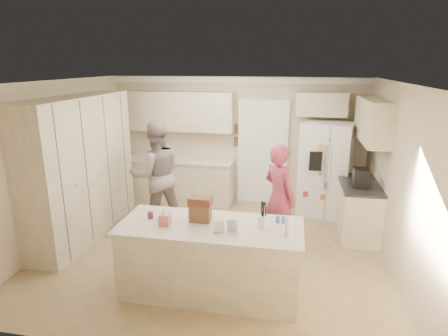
% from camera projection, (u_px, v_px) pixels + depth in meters
% --- Properties ---
extents(floor, '(5.20, 4.60, 0.02)m').
position_uv_depth(floor, '(214.00, 250.00, 5.96)').
color(floor, '#9E7F57').
rests_on(floor, ground).
extents(ceiling, '(5.20, 4.60, 0.02)m').
position_uv_depth(ceiling, '(212.00, 81.00, 5.25)').
color(ceiling, white).
rests_on(ceiling, wall_back).
extents(wall_back, '(5.20, 0.02, 2.60)m').
position_uv_depth(wall_back, '(237.00, 140.00, 7.79)').
color(wall_back, beige).
rests_on(wall_back, ground).
extents(wall_front, '(5.20, 0.02, 2.60)m').
position_uv_depth(wall_front, '(159.00, 240.00, 3.42)').
color(wall_front, beige).
rests_on(wall_front, ground).
extents(wall_left, '(0.02, 4.60, 2.60)m').
position_uv_depth(wall_left, '(56.00, 162.00, 6.07)').
color(wall_left, beige).
rests_on(wall_left, ground).
extents(wall_right, '(0.02, 4.60, 2.60)m').
position_uv_depth(wall_right, '(399.00, 180.00, 5.14)').
color(wall_right, beige).
rests_on(wall_right, ground).
extents(crown_back, '(5.20, 0.08, 0.12)m').
position_uv_depth(crown_back, '(237.00, 80.00, 7.41)').
color(crown_back, white).
rests_on(crown_back, wall_back).
extents(pantry_bank, '(0.60, 2.60, 2.35)m').
position_uv_depth(pantry_bank, '(81.00, 167.00, 6.24)').
color(pantry_bank, beige).
rests_on(pantry_bank, floor).
extents(back_base_cab, '(2.20, 0.60, 0.88)m').
position_uv_depth(back_base_cab, '(181.00, 181.00, 7.93)').
color(back_base_cab, beige).
rests_on(back_base_cab, floor).
extents(back_countertop, '(2.24, 0.63, 0.04)m').
position_uv_depth(back_countertop, '(180.00, 160.00, 7.80)').
color(back_countertop, beige).
rests_on(back_countertop, back_base_cab).
extents(back_upper_cab, '(2.20, 0.35, 0.80)m').
position_uv_depth(back_upper_cab, '(180.00, 111.00, 7.66)').
color(back_upper_cab, beige).
rests_on(back_upper_cab, wall_back).
extents(doorway_opening, '(0.90, 0.06, 2.10)m').
position_uv_depth(doorway_opening, '(263.00, 154.00, 7.73)').
color(doorway_opening, black).
rests_on(doorway_opening, floor).
extents(doorway_casing, '(1.02, 0.03, 2.22)m').
position_uv_depth(doorway_casing, '(263.00, 154.00, 7.70)').
color(doorway_casing, white).
rests_on(doorway_casing, floor).
extents(wall_frame_upper, '(0.15, 0.02, 0.20)m').
position_uv_depth(wall_frame_upper, '(238.00, 129.00, 7.68)').
color(wall_frame_upper, brown).
rests_on(wall_frame_upper, wall_back).
extents(wall_frame_lower, '(0.15, 0.02, 0.20)m').
position_uv_depth(wall_frame_lower, '(237.00, 142.00, 7.75)').
color(wall_frame_lower, brown).
rests_on(wall_frame_lower, wall_back).
extents(refrigerator, '(1.05, 0.91, 1.80)m').
position_uv_depth(refrigerator, '(326.00, 170.00, 7.10)').
color(refrigerator, white).
rests_on(refrigerator, floor).
extents(fridge_seam, '(0.02, 0.02, 1.78)m').
position_uv_depth(fridge_seam, '(327.00, 175.00, 6.77)').
color(fridge_seam, gray).
rests_on(fridge_seam, refrigerator).
extents(fridge_dispenser, '(0.22, 0.03, 0.35)m').
position_uv_depth(fridge_dispenser, '(315.00, 161.00, 6.73)').
color(fridge_dispenser, black).
rests_on(fridge_dispenser, refrigerator).
extents(fridge_handle_l, '(0.02, 0.02, 0.85)m').
position_uv_depth(fridge_handle_l, '(325.00, 167.00, 6.72)').
color(fridge_handle_l, silver).
rests_on(fridge_handle_l, refrigerator).
extents(fridge_handle_r, '(0.02, 0.02, 0.85)m').
position_uv_depth(fridge_handle_r, '(331.00, 167.00, 6.71)').
color(fridge_handle_r, silver).
rests_on(fridge_handle_r, refrigerator).
extents(over_fridge_cab, '(0.95, 0.35, 0.45)m').
position_uv_depth(over_fridge_cab, '(321.00, 104.00, 7.10)').
color(over_fridge_cab, beige).
rests_on(over_fridge_cab, wall_back).
extents(right_base_cab, '(0.60, 1.20, 0.88)m').
position_uv_depth(right_base_cab, '(358.00, 210.00, 6.37)').
color(right_base_cab, beige).
rests_on(right_base_cab, floor).
extents(right_countertop, '(0.63, 1.24, 0.04)m').
position_uv_depth(right_countertop, '(360.00, 184.00, 6.25)').
color(right_countertop, '#2D2B28').
rests_on(right_countertop, right_base_cab).
extents(right_upper_cab, '(0.35, 1.50, 0.70)m').
position_uv_depth(right_upper_cab, '(373.00, 120.00, 6.13)').
color(right_upper_cab, beige).
rests_on(right_upper_cab, wall_right).
extents(coffee_maker, '(0.22, 0.28, 0.30)m').
position_uv_depth(coffee_maker, '(360.00, 178.00, 6.02)').
color(coffee_maker, black).
rests_on(coffee_maker, right_countertop).
extents(island_base, '(2.20, 0.90, 0.88)m').
position_uv_depth(island_base, '(211.00, 260.00, 4.76)').
color(island_base, beige).
rests_on(island_base, floor).
extents(island_top, '(2.28, 0.96, 0.05)m').
position_uv_depth(island_top, '(210.00, 227.00, 4.64)').
color(island_top, beige).
rests_on(island_top, island_base).
extents(utensil_crock, '(0.13, 0.13, 0.15)m').
position_uv_depth(utensil_crock, '(263.00, 222.00, 4.54)').
color(utensil_crock, white).
rests_on(utensil_crock, island_top).
extents(tissue_box, '(0.13, 0.13, 0.14)m').
position_uv_depth(tissue_box, '(165.00, 219.00, 4.61)').
color(tissue_box, '#E2756B').
rests_on(tissue_box, island_top).
extents(tissue_plume, '(0.08, 0.08, 0.08)m').
position_uv_depth(tissue_plume, '(165.00, 211.00, 4.58)').
color(tissue_plume, white).
rests_on(tissue_plume, tissue_box).
extents(dollhouse_body, '(0.26, 0.18, 0.22)m').
position_uv_depth(dollhouse_body, '(200.00, 213.00, 4.72)').
color(dollhouse_body, brown).
rests_on(dollhouse_body, island_top).
extents(dollhouse_roof, '(0.28, 0.20, 0.10)m').
position_uv_depth(dollhouse_roof, '(200.00, 201.00, 4.68)').
color(dollhouse_roof, '#592D1E').
rests_on(dollhouse_roof, dollhouse_body).
extents(jam_jar, '(0.07, 0.07, 0.09)m').
position_uv_depth(jam_jar, '(150.00, 215.00, 4.81)').
color(jam_jar, '#59263F').
rests_on(jam_jar, island_top).
extents(greeting_card_a, '(0.12, 0.06, 0.16)m').
position_uv_depth(greeting_card_a, '(219.00, 227.00, 4.39)').
color(greeting_card_a, white).
rests_on(greeting_card_a, island_top).
extents(greeting_card_b, '(0.12, 0.05, 0.16)m').
position_uv_depth(greeting_card_b, '(232.00, 226.00, 4.41)').
color(greeting_card_b, silver).
rests_on(greeting_card_b, island_top).
extents(water_bottle, '(0.07, 0.07, 0.24)m').
position_uv_depth(water_bottle, '(288.00, 227.00, 4.29)').
color(water_bottle, silver).
rests_on(water_bottle, island_top).
extents(shaker_salt, '(0.05, 0.05, 0.09)m').
position_uv_depth(shaker_salt, '(278.00, 219.00, 4.68)').
color(shaker_salt, '#4A65A8').
rests_on(shaker_salt, island_top).
extents(shaker_pepper, '(0.05, 0.05, 0.09)m').
position_uv_depth(shaker_pepper, '(284.00, 220.00, 4.67)').
color(shaker_pepper, '#4A65A8').
rests_on(shaker_pepper, island_top).
extents(teen_boy, '(1.17, 1.10, 1.91)m').
position_uv_depth(teen_boy, '(156.00, 175.00, 6.59)').
color(teen_boy, gray).
rests_on(teen_boy, floor).
extents(teen_girl, '(0.72, 0.71, 1.67)m').
position_uv_depth(teen_girl, '(279.00, 197.00, 5.87)').
color(teen_girl, '#A4364A').
rests_on(teen_girl, floor).
extents(fridge_magnets, '(0.76, 0.02, 1.44)m').
position_uv_depth(fridge_magnets, '(327.00, 175.00, 6.76)').
color(fridge_magnets, tan).
rests_on(fridge_magnets, refrigerator).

